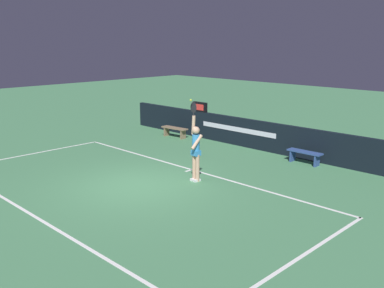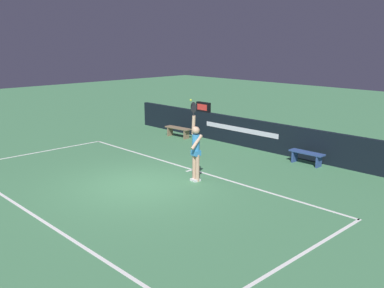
{
  "view_description": "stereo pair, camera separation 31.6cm",
  "coord_description": "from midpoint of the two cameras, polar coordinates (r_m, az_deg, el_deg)",
  "views": [
    {
      "loc": [
        10.01,
        -7.78,
        4.3
      ],
      "look_at": [
        0.85,
        1.49,
        1.18
      ],
      "focal_mm": 40.97,
      "sensor_mm": 36.0,
      "label": 1
    },
    {
      "loc": [
        10.24,
        -7.56,
        4.3
      ],
      "look_at": [
        0.85,
        1.49,
        1.18
      ],
      "focal_mm": 40.97,
      "sensor_mm": 36.0,
      "label": 2
    }
  ],
  "objects": [
    {
      "name": "courtside_bench_far",
      "position": [
        15.95,
        13.91,
        -1.33
      ],
      "size": [
        1.28,
        0.36,
        0.46
      ],
      "color": "#2F4988",
      "rests_on": "ground"
    },
    {
      "name": "court_lines",
      "position": [
        13.15,
        -9.36,
        -5.81
      ],
      "size": [
        11.87,
        5.72,
        0.0
      ],
      "color": "white",
      "rests_on": "ground"
    },
    {
      "name": "tennis_player",
      "position": [
        13.45,
        -0.19,
        -0.63
      ],
      "size": [
        0.46,
        0.44,
        2.49
      ],
      "color": "tan",
      "rests_on": "ground"
    },
    {
      "name": "ground_plane",
      "position": [
        13.41,
        -7.79,
        -5.39
      ],
      "size": [
        60.0,
        60.0,
        0.0
      ],
      "primitive_type": "plane",
      "color": "#468356"
    },
    {
      "name": "speed_display",
      "position": [
        19.58,
        0.58,
        4.85
      ],
      "size": [
        0.75,
        0.17,
        0.43
      ],
      "color": "black",
      "rests_on": "back_wall"
    },
    {
      "name": "back_wall",
      "position": [
        17.6,
        8.41,
        1.1
      ],
      "size": [
        15.01,
        0.2,
        1.16
      ],
      "color": "black",
      "rests_on": "ground"
    },
    {
      "name": "tennis_ball",
      "position": [
        13.14,
        -0.85,
        5.72
      ],
      "size": [
        0.07,
        0.07,
        0.07
      ],
      "color": "#C6DD38"
    },
    {
      "name": "courtside_bench_near",
      "position": [
        19.71,
        -2.73,
        1.84
      ],
      "size": [
        1.35,
        0.46,
        0.45
      ],
      "color": "#856C51",
      "rests_on": "ground"
    }
  ]
}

